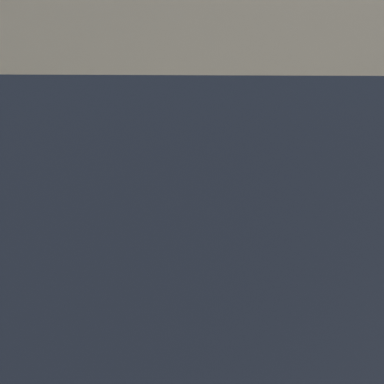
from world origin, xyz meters
TOP-DOWN VIEW (x-y plane):
  - sidewalk at (0.00, 2.20)m, footprint 24.00×2.80m
  - parking_meter at (-0.57, 1.11)m, footprint 0.21×0.13m

SIDE VIEW (x-z plane):
  - sidewalk at x=0.00m, z-range 0.00..0.15m
  - parking_meter at x=-0.57m, z-range 0.46..2.11m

